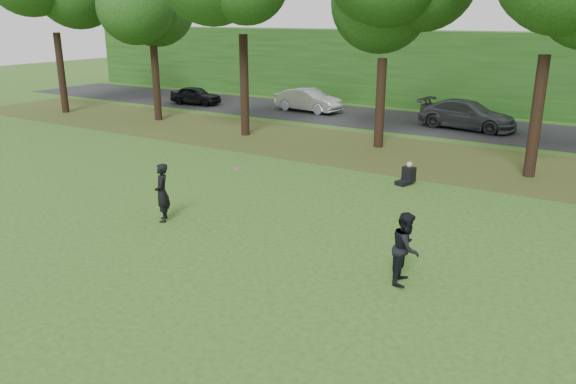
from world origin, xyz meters
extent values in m
plane|color=#244E18|center=(0.00, 0.00, 0.00)|extent=(120.00, 120.00, 0.00)
cube|color=#49401A|center=(0.00, 13.00, 0.01)|extent=(60.00, 7.00, 0.01)
cube|color=black|center=(0.00, 21.00, 0.01)|extent=(70.00, 7.00, 0.02)
cube|color=#1C4012|center=(0.00, 27.00, 2.50)|extent=(70.00, 3.00, 5.00)
imported|color=black|center=(-4.55, 1.14, 0.90)|extent=(0.75, 0.78, 1.79)
imported|color=black|center=(3.17, 1.12, 0.86)|extent=(0.79, 0.94, 1.73)
imported|color=black|center=(-19.09, 19.38, 0.64)|extent=(3.76, 1.87, 1.23)
imported|color=#B6B8BE|center=(-10.91, 20.92, 0.76)|extent=(4.60, 2.02, 1.47)
imported|color=#42444A|center=(-0.68, 20.60, 0.79)|extent=(5.50, 2.77, 1.53)
cylinder|color=#F214A4|center=(-1.72, 1.16, 2.06)|extent=(0.36, 0.36, 0.10)
cube|color=black|center=(0.28, 8.62, 0.08)|extent=(0.56, 0.66, 0.16)
cube|color=black|center=(0.37, 8.89, 0.36)|extent=(0.51, 0.45, 0.56)
sphere|color=tan|center=(0.37, 8.89, 0.72)|extent=(0.22, 0.22, 0.22)
cylinder|color=black|center=(-24.00, 12.40, 2.48)|extent=(0.44, 0.44, 4.96)
cylinder|color=black|center=(-17.00, 13.60, 2.14)|extent=(0.44, 0.44, 4.28)
cylinder|color=black|center=(-10.00, 12.80, 2.54)|extent=(0.44, 0.44, 5.08)
cylinder|color=black|center=(-3.00, 13.90, 2.06)|extent=(0.44, 0.44, 4.12)
cylinder|color=black|center=(4.00, 12.30, 2.31)|extent=(0.44, 0.44, 4.62)
camera|label=1|loc=(7.20, -10.47, 6.02)|focal=35.00mm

